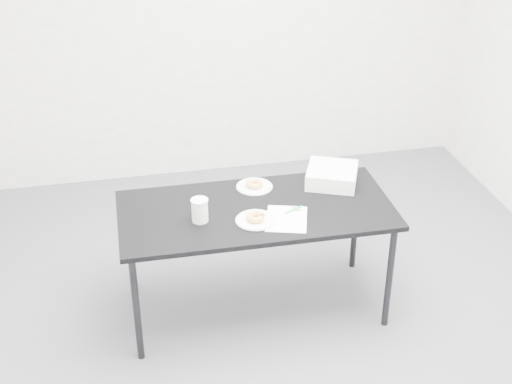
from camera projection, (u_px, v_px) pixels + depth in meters
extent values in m
plane|color=#49494D|center=(280.00, 316.00, 4.31)|extent=(4.00, 4.00, 0.00)
cube|color=white|center=(219.00, 8.00, 5.36)|extent=(4.00, 0.02, 2.70)
cube|color=black|center=(256.00, 210.00, 4.04)|extent=(1.56, 0.75, 0.03)
cylinder|color=black|center=(137.00, 309.00, 3.83)|extent=(0.04, 0.04, 0.68)
cylinder|color=black|center=(131.00, 247.00, 4.35)|extent=(0.04, 0.04, 0.68)
cylinder|color=black|center=(389.00, 277.00, 4.08)|extent=(0.04, 0.04, 0.68)
cylinder|color=black|center=(355.00, 222.00, 4.60)|extent=(0.04, 0.04, 0.68)
cube|color=white|center=(287.00, 219.00, 3.93)|extent=(0.29, 0.33, 0.00)
cube|color=green|center=(297.00, 209.00, 4.02)|extent=(0.06, 0.06, 0.00)
cylinder|color=#0D8D99|center=(294.00, 210.00, 4.01)|extent=(0.12, 0.07, 0.01)
cube|color=white|center=(264.00, 222.00, 3.90)|extent=(0.18, 0.18, 0.00)
cylinder|color=white|center=(256.00, 220.00, 3.91)|extent=(0.22, 0.22, 0.01)
torus|color=gold|center=(256.00, 217.00, 3.90)|extent=(0.13, 0.13, 0.03)
cylinder|color=white|center=(254.00, 187.00, 4.25)|extent=(0.22, 0.22, 0.01)
torus|color=gold|center=(254.00, 184.00, 4.24)|extent=(0.12, 0.12, 0.03)
cylinder|color=silver|center=(200.00, 210.00, 3.88)|extent=(0.09, 0.09, 0.14)
cylinder|color=white|center=(314.00, 175.00, 4.37)|extent=(0.09, 0.09, 0.01)
cube|color=white|center=(332.00, 175.00, 4.28)|extent=(0.38, 0.38, 0.10)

